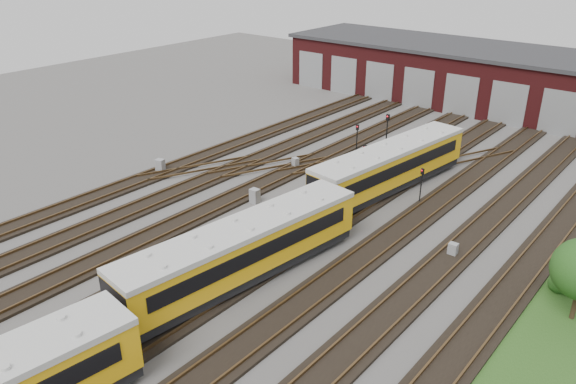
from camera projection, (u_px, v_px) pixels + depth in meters
The scene contains 14 objects.
ground at pixel (260, 244), 35.35m from camera, with size 120.00×120.00×0.00m, color #42403D.
track_network at pixel (264, 239), 35.81m from camera, with size 30.40×70.00×0.33m.
maintenance_shed at pixel (502, 79), 62.04m from camera, with size 51.00×12.50×6.35m.
metro_train at pixel (243, 250), 30.87m from camera, with size 4.59×47.60×3.18m.
signal_mast_0 at pixel (357, 136), 48.49m from camera, with size 0.28×0.26×2.96m.
signal_mast_1 at pixel (387, 129), 48.72m from camera, with size 0.28×0.26×3.73m.
signal_mast_2 at pixel (421, 181), 40.01m from camera, with size 0.24×0.23×2.74m.
signal_mast_3 at pixel (364, 160), 42.78m from camera, with size 0.26×0.25×3.33m.
relay_cabinet_0 at pixel (160, 166), 45.89m from camera, with size 0.67×0.56×1.11m, color gray.
relay_cabinet_1 at pixel (295, 163), 46.85m from camera, with size 0.52×0.43×0.86m, color gray.
relay_cabinet_2 at pixel (255, 196), 40.62m from camera, with size 0.65×0.54×1.08m, color gray.
relay_cabinet_3 at pixel (428, 130), 54.59m from camera, with size 0.61×0.51×1.01m, color gray.
relay_cabinet_4 at pixel (453, 250), 33.87m from camera, with size 0.53×0.44×0.88m, color gray.
bush_0 at pixel (561, 281), 30.56m from camera, with size 1.23×1.23×1.23m, color #1E4814.
Camera 1 is at (20.91, -22.60, 17.76)m, focal length 35.00 mm.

